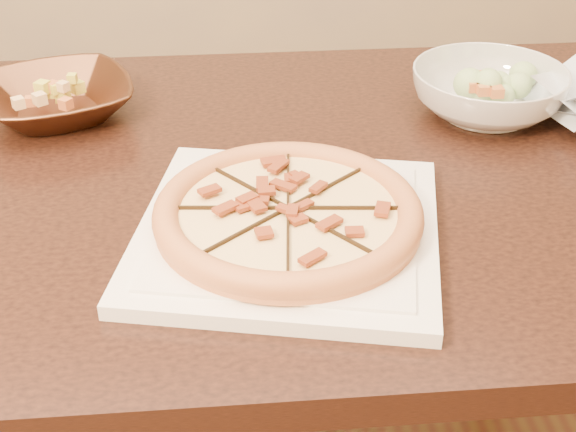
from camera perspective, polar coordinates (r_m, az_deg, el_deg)
The scene contains 8 objects.
dining_table at distance 1.11m, azimuth -4.48°, elevation -1.86°, with size 1.29×0.83×0.75m.
plate at distance 0.91m, azimuth 0.00°, elevation -1.03°, with size 0.40×0.40×0.02m.
pizza at distance 0.90m, azimuth -0.00°, elevation 0.22°, with size 0.30×0.30×0.03m.
bronze_bowl at distance 1.23m, azimuth -16.12°, elevation 7.95°, with size 0.22×0.22×0.05m, color #55311E.
mixed_dish at distance 1.21m, azimuth -16.50°, elevation 9.67°, with size 0.08×0.11×0.03m.
salad_bowl at distance 1.22m, azimuth 14.04°, elevation 8.51°, with size 0.22×0.22×0.07m, color silver.
salad at distance 1.20m, azimuth 14.38°, elevation 10.79°, with size 0.09×0.12×0.04m.
cling_film at distance 1.24m, azimuth 19.72°, elevation 7.53°, with size 0.16×0.13×0.05m, color silver, non-canonical shape.
Camera 1 is at (0.13, -1.09, 1.27)m, focal length 50.00 mm.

